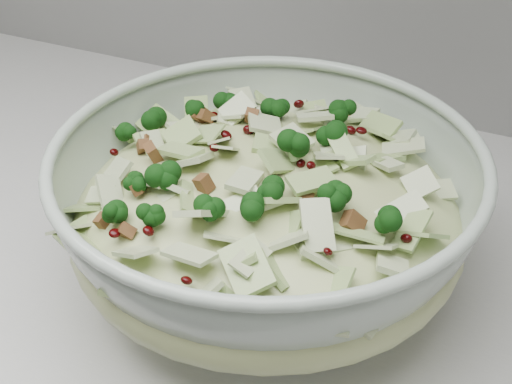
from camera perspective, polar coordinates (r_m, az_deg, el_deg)
mixing_bowl at (r=0.63m, az=0.87°, el=-1.96°), size 0.49×0.49×0.15m
salad at (r=0.61m, az=0.89°, el=-0.17°), size 0.48×0.48×0.15m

